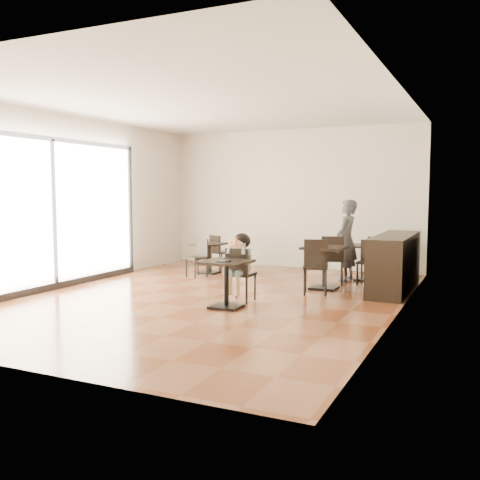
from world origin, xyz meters
The scene contains 23 objects.
floor centered at (0.00, 0.00, 0.00)m, with size 6.00×8.00×0.01m, color brown.
ceiling centered at (0.00, 0.00, 3.20)m, with size 6.00×8.00×0.01m, color silver.
wall_back centered at (0.00, 4.00, 1.60)m, with size 6.00×0.01×3.20m, color silver.
wall_front centered at (0.00, -4.00, 1.60)m, with size 6.00×0.01×3.20m, color silver.
wall_left centered at (-3.00, 0.00, 1.60)m, with size 0.01×8.00×3.20m, color silver.
wall_right centered at (3.00, 0.00, 1.60)m, with size 0.01×8.00×3.20m, color silver.
storefront_window centered at (-2.97, -0.50, 1.40)m, with size 0.04×4.50×2.60m, color white.
child_table centered at (0.56, -0.59, 0.36)m, with size 0.69×0.69×0.73m, color black, non-canonical shape.
child_chair centered at (0.56, -0.04, 0.44)m, with size 0.39×0.39×0.87m, color black, non-canonical shape.
child centered at (0.56, -0.04, 0.55)m, with size 0.39×0.55×1.10m, color gray, non-canonical shape.
plate centered at (0.56, -0.69, 0.73)m, with size 0.25×0.25×0.01m, color black.
pizza_slice centered at (0.56, -0.23, 0.95)m, with size 0.26×0.20×0.06m, color #E7B682, non-canonical shape.
adult_patron centered at (1.63, 2.59, 0.81)m, with size 0.59×0.39×1.61m, color #3F3E44.
cafe_table_mid centered at (1.47, 1.59, 0.39)m, with size 0.73×0.73×0.78m, color black, non-canonical shape.
cafe_table_left centered at (-1.31, 2.34, 0.33)m, with size 0.62×0.62×0.66m, color black, non-canonical shape.
cafe_table_back centered at (1.97, 2.89, 0.35)m, with size 0.67×0.67×0.70m, color black, non-canonical shape.
chair_mid_a centered at (1.47, 2.14, 0.47)m, with size 0.42×0.42×0.93m, color black, non-canonical shape.
chair_mid_b centered at (1.47, 1.04, 0.47)m, with size 0.42×0.42×0.93m, color black, non-canonical shape.
chair_left_a centered at (-1.31, 2.89, 0.39)m, with size 0.36×0.36×0.79m, color black, non-canonical shape.
chair_left_b centered at (-1.31, 1.79, 0.39)m, with size 0.36×0.36×0.79m, color black, non-canonical shape.
chair_back_a centered at (2.11, 3.44, 0.42)m, with size 0.38×0.38×0.85m, color black, non-canonical shape.
chair_back_b centered at (2.11, 2.34, 0.42)m, with size 0.38×0.38×0.85m, color black, non-canonical shape.
service_counter centered at (2.65, 2.00, 0.50)m, with size 0.60×2.40×1.00m, color black.
Camera 1 is at (4.13, -7.79, 1.78)m, focal length 40.00 mm.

